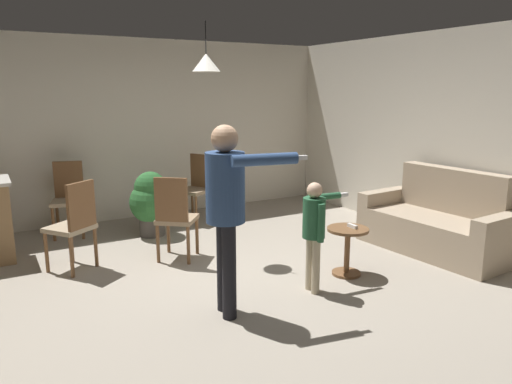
{
  "coord_description": "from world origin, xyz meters",
  "views": [
    {
      "loc": [
        -2.07,
        -4.15,
        1.96
      ],
      "look_at": [
        0.16,
        -0.23,
        1.0
      ],
      "focal_mm": 34.03,
      "sensor_mm": 36.0,
      "label": 1
    }
  ],
  "objects_px": {
    "couch_floral": "(438,225)",
    "person_adult": "(227,200)",
    "side_table_by_couch": "(347,245)",
    "dining_chair_by_counter": "(74,223)",
    "dining_chair_near_wall": "(175,215)",
    "dining_chair_centre_back": "(197,185)",
    "dining_chair_spare": "(69,196)",
    "spare_remote_on_table": "(352,226)",
    "potted_plant_corner": "(151,201)",
    "person_child": "(315,225)"
  },
  "relations": [
    {
      "from": "couch_floral",
      "to": "person_adult",
      "type": "xyz_separation_m",
      "value": [
        -3.01,
        -0.27,
        0.71
      ]
    },
    {
      "from": "side_table_by_couch",
      "to": "dining_chair_by_counter",
      "type": "xyz_separation_m",
      "value": [
        -2.49,
        1.56,
        0.22
      ]
    },
    {
      "from": "dining_chair_near_wall",
      "to": "dining_chair_centre_back",
      "type": "height_order",
      "value": "same"
    },
    {
      "from": "dining_chair_by_counter",
      "to": "dining_chair_near_wall",
      "type": "distance_m",
      "value": 1.09
    },
    {
      "from": "dining_chair_spare",
      "to": "side_table_by_couch",
      "type": "bearing_deg",
      "value": 143.42
    },
    {
      "from": "spare_remote_on_table",
      "to": "potted_plant_corner",
      "type": "bearing_deg",
      "value": 120.12
    },
    {
      "from": "side_table_by_couch",
      "to": "potted_plant_corner",
      "type": "relative_size",
      "value": 0.59
    },
    {
      "from": "side_table_by_couch",
      "to": "person_child",
      "type": "xyz_separation_m",
      "value": [
        -0.57,
        -0.17,
        0.35
      ]
    },
    {
      "from": "couch_floral",
      "to": "dining_chair_centre_back",
      "type": "xyz_separation_m",
      "value": [
        -2.02,
        2.76,
        0.21
      ]
    },
    {
      "from": "person_adult",
      "to": "side_table_by_couch",
      "type": "bearing_deg",
      "value": 107.74
    },
    {
      "from": "dining_chair_by_counter",
      "to": "spare_remote_on_table",
      "type": "relative_size",
      "value": 7.69
    },
    {
      "from": "person_adult",
      "to": "spare_remote_on_table",
      "type": "distance_m",
      "value": 1.65
    },
    {
      "from": "dining_chair_spare",
      "to": "potted_plant_corner",
      "type": "relative_size",
      "value": 1.13
    },
    {
      "from": "dining_chair_spare",
      "to": "person_adult",
      "type": "bearing_deg",
      "value": 119.9
    },
    {
      "from": "dining_chair_near_wall",
      "to": "potted_plant_corner",
      "type": "xyz_separation_m",
      "value": [
        0.06,
        1.1,
        -0.06
      ]
    },
    {
      "from": "person_adult",
      "to": "dining_chair_near_wall",
      "type": "height_order",
      "value": "person_adult"
    },
    {
      "from": "dining_chair_near_wall",
      "to": "dining_chair_centre_back",
      "type": "xyz_separation_m",
      "value": [
        0.9,
        1.5,
        0.0
      ]
    },
    {
      "from": "person_adult",
      "to": "person_child",
      "type": "xyz_separation_m",
      "value": [
        0.95,
        0.02,
        -0.36
      ]
    },
    {
      "from": "side_table_by_couch",
      "to": "spare_remote_on_table",
      "type": "distance_m",
      "value": 0.22
    },
    {
      "from": "dining_chair_by_counter",
      "to": "spare_remote_on_table",
      "type": "height_order",
      "value": "dining_chair_by_counter"
    },
    {
      "from": "dining_chair_spare",
      "to": "person_child",
      "type": "bearing_deg",
      "value": 134.63
    },
    {
      "from": "person_adult",
      "to": "dining_chair_by_counter",
      "type": "bearing_deg",
      "value": -140.68
    },
    {
      "from": "couch_floral",
      "to": "dining_chair_near_wall",
      "type": "height_order",
      "value": "same"
    },
    {
      "from": "couch_floral",
      "to": "dining_chair_near_wall",
      "type": "distance_m",
      "value": 3.19
    },
    {
      "from": "dining_chair_centre_back",
      "to": "spare_remote_on_table",
      "type": "height_order",
      "value": "dining_chair_centre_back"
    },
    {
      "from": "person_child",
      "to": "dining_chair_by_counter",
      "type": "bearing_deg",
      "value": -126.62
    },
    {
      "from": "dining_chair_by_counter",
      "to": "potted_plant_corner",
      "type": "distance_m",
      "value": 1.42
    },
    {
      "from": "dining_chair_spare",
      "to": "spare_remote_on_table",
      "type": "bearing_deg",
      "value": 143.86
    },
    {
      "from": "dining_chair_near_wall",
      "to": "person_adult",
      "type": "bearing_deg",
      "value": -54.56
    },
    {
      "from": "person_child",
      "to": "dining_chair_near_wall",
      "type": "relative_size",
      "value": 1.1
    },
    {
      "from": "side_table_by_couch",
      "to": "potted_plant_corner",
      "type": "height_order",
      "value": "potted_plant_corner"
    },
    {
      "from": "dining_chair_centre_back",
      "to": "person_child",
      "type": "bearing_deg",
      "value": 150.52
    },
    {
      "from": "dining_chair_centre_back",
      "to": "dining_chair_spare",
      "type": "relative_size",
      "value": 1.0
    },
    {
      "from": "person_adult",
      "to": "potted_plant_corner",
      "type": "relative_size",
      "value": 1.9
    },
    {
      "from": "side_table_by_couch",
      "to": "dining_chair_near_wall",
      "type": "relative_size",
      "value": 0.52
    },
    {
      "from": "person_adult",
      "to": "dining_chair_spare",
      "type": "distance_m",
      "value": 3.35
    },
    {
      "from": "couch_floral",
      "to": "person_adult",
      "type": "distance_m",
      "value": 3.1
    },
    {
      "from": "dining_chair_centre_back",
      "to": "potted_plant_corner",
      "type": "relative_size",
      "value": 1.13
    },
    {
      "from": "dining_chair_by_counter",
      "to": "potted_plant_corner",
      "type": "xyz_separation_m",
      "value": [
        1.12,
        0.87,
        -0.06
      ]
    },
    {
      "from": "potted_plant_corner",
      "to": "dining_chair_near_wall",
      "type": "bearing_deg",
      "value": -93.32
    },
    {
      "from": "dining_chair_near_wall",
      "to": "dining_chair_by_counter",
      "type": "bearing_deg",
      "value": -153.75
    },
    {
      "from": "side_table_by_couch",
      "to": "dining_chair_spare",
      "type": "relative_size",
      "value": 0.52
    },
    {
      "from": "couch_floral",
      "to": "person_child",
      "type": "relative_size",
      "value": 1.69
    },
    {
      "from": "potted_plant_corner",
      "to": "person_child",
      "type": "bearing_deg",
      "value": -72.91
    },
    {
      "from": "person_child",
      "to": "dining_chair_near_wall",
      "type": "height_order",
      "value": "person_child"
    },
    {
      "from": "dining_chair_by_counter",
      "to": "couch_floral",
      "type": "bearing_deg",
      "value": -56.52
    },
    {
      "from": "dining_chair_near_wall",
      "to": "potted_plant_corner",
      "type": "distance_m",
      "value": 1.1
    },
    {
      "from": "side_table_by_couch",
      "to": "potted_plant_corner",
      "type": "distance_m",
      "value": 2.79
    },
    {
      "from": "dining_chair_spare",
      "to": "potted_plant_corner",
      "type": "distance_m",
      "value": 1.12
    },
    {
      "from": "dining_chair_by_counter",
      "to": "potted_plant_corner",
      "type": "height_order",
      "value": "dining_chair_by_counter"
    }
  ]
}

